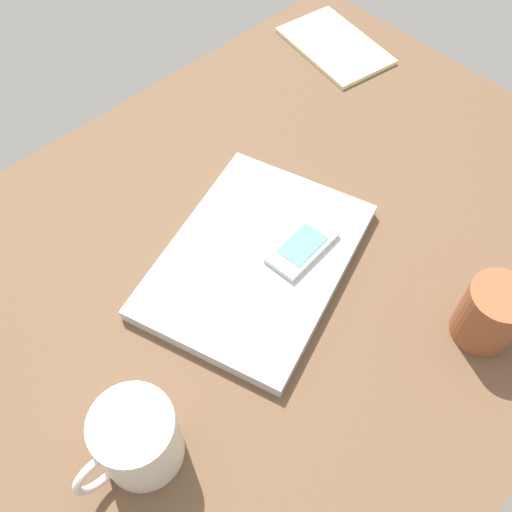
% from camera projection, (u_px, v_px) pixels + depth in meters
% --- Properties ---
extents(desk_surface, '(1.20, 0.80, 0.03)m').
position_uv_depth(desk_surface, '(238.00, 291.00, 0.80)').
color(desk_surface, brown).
rests_on(desk_surface, ground).
extents(laptop_closed, '(0.37, 0.32, 0.02)m').
position_uv_depth(laptop_closed, '(256.00, 260.00, 0.79)').
color(laptop_closed, '#B7BABC').
rests_on(laptop_closed, desk_surface).
extents(cell_phone_on_laptop, '(0.11, 0.06, 0.01)m').
position_uv_depth(cell_phone_on_laptop, '(302.00, 247.00, 0.79)').
color(cell_phone_on_laptop, silver).
rests_on(cell_phone_on_laptop, laptop_closed).
extents(coffee_mug, '(0.13, 0.09, 0.10)m').
position_uv_depth(coffee_mug, '(136.00, 440.00, 0.62)').
color(coffee_mug, silver).
rests_on(coffee_mug, desk_surface).
extents(notepad, '(0.16, 0.22, 0.01)m').
position_uv_depth(notepad, '(335.00, 46.00, 1.07)').
color(notepad, '#F2EDB2').
rests_on(notepad, desk_surface).
extents(pen_cup, '(0.07, 0.07, 0.09)m').
position_uv_depth(pen_cup, '(490.00, 314.00, 0.71)').
color(pen_cup, brown).
rests_on(pen_cup, desk_surface).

